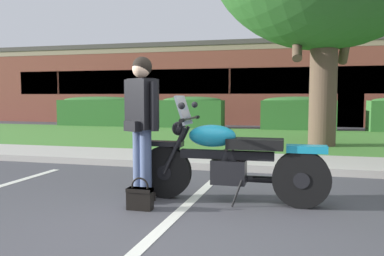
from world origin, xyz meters
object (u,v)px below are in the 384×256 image
object	(u,v)px
motorcycle	(237,161)
handbag	(140,197)
brick_building	(242,86)
hedge_left	(99,111)
hedge_center_right	(298,113)
hedge_center_left	(192,112)
rider_person	(142,118)

from	to	relation	value
motorcycle	handbag	bearing A→B (deg)	-151.26
motorcycle	handbag	xyz separation A→B (m)	(-1.00, -0.55, -0.34)
handbag	brick_building	bearing A→B (deg)	93.04
motorcycle	hedge_left	distance (m)	12.16
handbag	hedge_center_right	bearing A→B (deg)	79.77
hedge_center_left	brick_building	xyz separation A→B (m)	(1.13, 6.67, 1.18)
brick_building	hedge_center_left	bearing A→B (deg)	-99.63
motorcycle	hedge_center_right	world-z (taller)	motorcycle
hedge_left	hedge_center_left	size ratio (longest dim) A/B	1.38
motorcycle	handbag	world-z (taller)	motorcycle
hedge_left	brick_building	bearing A→B (deg)	52.76
handbag	hedge_center_left	distance (m)	10.71
hedge_left	hedge_center_right	size ratio (longest dim) A/B	1.28
motorcycle	brick_building	size ratio (longest dim) A/B	0.09
motorcycle	hedge_center_left	distance (m)	10.41
hedge_center_right	brick_building	world-z (taller)	brick_building
hedge_center_right	motorcycle	bearing A→B (deg)	-95.15
hedge_center_left	brick_building	bearing A→B (deg)	80.37
rider_person	hedge_center_left	world-z (taller)	rider_person
motorcycle	hedge_center_left	bearing A→B (deg)	106.98
rider_person	motorcycle	bearing A→B (deg)	9.68
rider_person	brick_building	distance (m)	16.86
hedge_left	hedge_center_right	world-z (taller)	same
motorcycle	brick_building	xyz separation A→B (m)	(-1.91, 16.63, 1.34)
handbag	motorcycle	bearing A→B (deg)	28.74
brick_building	rider_person	bearing A→B (deg)	-87.28
handbag	brick_building	world-z (taller)	brick_building
motorcycle	handbag	size ratio (longest dim) A/B	6.22
handbag	hedge_center_left	xyz separation A→B (m)	(-2.04, 10.50, 0.51)
handbag	hedge_center_left	world-z (taller)	hedge_center_left
motorcycle	rider_person	bearing A→B (deg)	-170.32
motorcycle	hedge_left	xyz separation A→B (m)	(-6.98, 9.96, 0.16)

